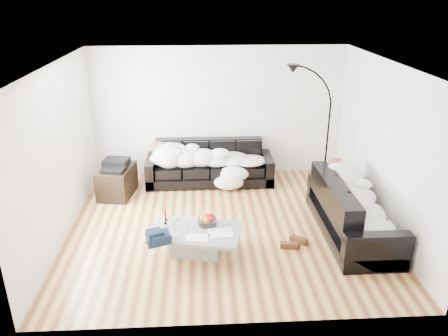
{
  "coord_description": "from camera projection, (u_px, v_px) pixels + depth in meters",
  "views": [
    {
      "loc": [
        -0.37,
        -6.22,
        3.6
      ],
      "look_at": [
        0.0,
        0.3,
        0.9
      ],
      "focal_mm": 35.0,
      "sensor_mm": 36.0,
      "label": 1
    }
  ],
  "objects": [
    {
      "name": "candle_right",
      "position": [
        166.0,
        214.0,
        6.5
      ],
      "size": [
        0.04,
        0.04,
        0.21
      ],
      "primitive_type": "cylinder",
      "rotation": [
        0.0,
        0.0,
        0.09
      ],
      "color": "maroon",
      "rests_on": "coffee_table"
    },
    {
      "name": "sleeper_right",
      "position": [
        355.0,
        196.0,
        6.68
      ],
      "size": [
        0.79,
        1.87,
        0.46
      ],
      "primitive_type": null,
      "rotation": [
        0.0,
        0.0,
        1.57
      ],
      "color": "silver",
      "rests_on": "sofa_right"
    },
    {
      "name": "wine_glass_a",
      "position": [
        178.0,
        221.0,
        6.37
      ],
      "size": [
        0.08,
        0.08,
        0.15
      ],
      "primitive_type": "cylinder",
      "rotation": [
        0.0,
        0.0,
        -0.22
      ],
      "color": "white",
      "rests_on": "coffee_table"
    },
    {
      "name": "fruit_bowl",
      "position": [
        207.0,
        219.0,
        6.4
      ],
      "size": [
        0.33,
        0.33,
        0.17
      ],
      "primitive_type": "cylinder",
      "rotation": [
        0.0,
        0.0,
        -0.24
      ],
      "color": "white",
      "rests_on": "coffee_table"
    },
    {
      "name": "candle_left",
      "position": [
        165.0,
        217.0,
        6.4
      ],
      "size": [
        0.05,
        0.05,
        0.23
      ],
      "primitive_type": "cylinder",
      "rotation": [
        0.0,
        0.0,
        -0.22
      ],
      "color": "maroon",
      "rests_on": "coffee_table"
    },
    {
      "name": "av_cabinet",
      "position": [
        117.0,
        181.0,
        8.1
      ],
      "size": [
        0.68,
        0.88,
        0.55
      ],
      "primitive_type": "cube",
      "rotation": [
        0.0,
        0.0,
        -0.17
      ],
      "color": "black",
      "rests_on": "ground"
    },
    {
      "name": "wall_right",
      "position": [
        386.0,
        148.0,
        6.77
      ],
      "size": [
        0.02,
        4.5,
        2.6
      ],
      "primitive_type": "cube",
      "color": "silver",
      "rests_on": "ground"
    },
    {
      "name": "teal_cushion",
      "position": [
        338.0,
        175.0,
        7.27
      ],
      "size": [
        0.42,
        0.38,
        0.2
      ],
      "primitive_type": "ellipsoid",
      "rotation": [
        0.0,
        0.0,
        0.24
      ],
      "color": "#09453C",
      "rests_on": "sofa_right"
    },
    {
      "name": "coffee_table",
      "position": [
        196.0,
        242.0,
        6.34
      ],
      "size": [
        1.41,
        1.0,
        0.37
      ],
      "primitive_type": "cube",
      "rotation": [
        0.0,
        0.0,
        -0.21
      ],
      "color": "#939699",
      "rests_on": "ground"
    },
    {
      "name": "wine_glass_c",
      "position": [
        188.0,
        227.0,
        6.18
      ],
      "size": [
        0.09,
        0.09,
        0.18
      ],
      "primitive_type": "cylinder",
      "rotation": [
        0.0,
        0.0,
        -0.16
      ],
      "color": "white",
      "rests_on": "coffee_table"
    },
    {
      "name": "ceiling",
      "position": [
        225.0,
        65.0,
        6.14
      ],
      "size": [
        5.0,
        5.0,
        0.0
      ],
      "primitive_type": "plane",
      "color": "white",
      "rests_on": "ground"
    },
    {
      "name": "ground",
      "position": [
        225.0,
        226.0,
        7.13
      ],
      "size": [
        5.0,
        5.0,
        0.0
      ],
      "primitive_type": "plane",
      "color": "brown",
      "rests_on": "ground"
    },
    {
      "name": "sleeper_back",
      "position": [
        209.0,
        153.0,
        8.47
      ],
      "size": [
        2.09,
        0.72,
        0.42
      ],
      "primitive_type": null,
      "color": "silver",
      "rests_on": "sofa_back"
    },
    {
      "name": "wall_back",
      "position": [
        219.0,
        112.0,
        8.71
      ],
      "size": [
        5.0,
        0.02,
        2.6
      ],
      "primitive_type": "cube",
      "color": "silver",
      "rests_on": "ground"
    },
    {
      "name": "shoes",
      "position": [
        293.0,
        242.0,
        6.58
      ],
      "size": [
        0.52,
        0.44,
        0.1
      ],
      "primitive_type": null,
      "rotation": [
        0.0,
        0.0,
        -0.33
      ],
      "color": "#472311",
      "rests_on": "ground"
    },
    {
      "name": "stereo",
      "position": [
        115.0,
        164.0,
        7.97
      ],
      "size": [
        0.49,
        0.41,
        0.13
      ],
      "primitive_type": "cube",
      "rotation": [
        0.0,
        0.0,
        -0.18
      ],
      "color": "black",
      "rests_on": "av_cabinet"
    },
    {
      "name": "wall_left",
      "position": [
        58.0,
        155.0,
        6.51
      ],
      "size": [
        0.02,
        4.5,
        2.6
      ],
      "primitive_type": "cube",
      "color": "silver",
      "rests_on": "ground"
    },
    {
      "name": "sofa_back",
      "position": [
        210.0,
        163.0,
        8.6
      ],
      "size": [
        2.47,
        0.85,
        0.81
      ],
      "primitive_type": "cube",
      "color": "black",
      "rests_on": "ground"
    },
    {
      "name": "wine_glass_b",
      "position": [
        174.0,
        225.0,
        6.26
      ],
      "size": [
        0.09,
        0.09,
        0.16
      ],
      "primitive_type": "cylinder",
      "rotation": [
        0.0,
        0.0,
        0.33
      ],
      "color": "white",
      "rests_on": "coffee_table"
    },
    {
      "name": "sofa_right",
      "position": [
        353.0,
        208.0,
        6.76
      ],
      "size": [
        0.93,
        2.18,
        0.88
      ],
      "primitive_type": "cube",
      "rotation": [
        0.0,
        0.0,
        1.57
      ],
      "color": "black",
      "rests_on": "ground"
    },
    {
      "name": "floor_lamp",
      "position": [
        327.0,
        137.0,
        8.06
      ],
      "size": [
        0.79,
        0.37,
        2.1
      ],
      "primitive_type": null,
      "rotation": [
        0.0,
        0.0,
        -0.09
      ],
      "color": "black",
      "rests_on": "ground"
    },
    {
      "name": "newspaper_a",
      "position": [
        220.0,
        232.0,
        6.21
      ],
      "size": [
        0.37,
        0.29,
        0.01
      ],
      "primitive_type": "cube",
      "rotation": [
        0.0,
        0.0,
        0.06
      ],
      "color": "silver",
      "rests_on": "coffee_table"
    },
    {
      "name": "navy_jacket",
      "position": [
        158.0,
        233.0,
        5.9
      ],
      "size": [
        0.44,
        0.41,
        0.17
      ],
      "primitive_type": null,
      "rotation": [
        0.0,
        0.0,
        0.49
      ],
      "color": "black",
      "rests_on": "coffee_table"
    },
    {
      "name": "newspaper_b",
      "position": [
        198.0,
        237.0,
        6.09
      ],
      "size": [
        0.34,
        0.27,
        0.01
      ],
      "primitive_type": "cube",
      "rotation": [
        0.0,
        0.0,
        -0.18
      ],
      "color": "silver",
      "rests_on": "coffee_table"
    }
  ]
}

